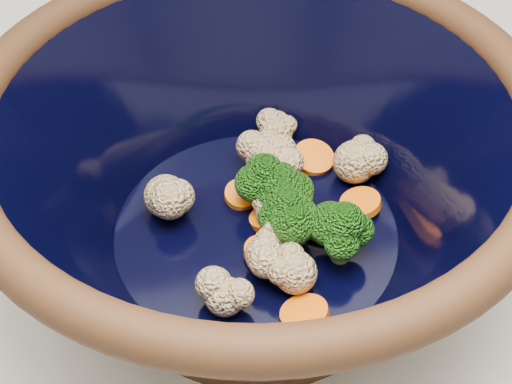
# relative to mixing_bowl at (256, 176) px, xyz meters

# --- Properties ---
(mixing_bowl) EXTENTS (0.39, 0.39, 0.16)m
(mixing_bowl) POSITION_rel_mixing_bowl_xyz_m (0.00, 0.00, 0.00)
(mixing_bowl) COLOR black
(mixing_bowl) RESTS_ON counter
(vegetable_pile) EXTENTS (0.18, 0.20, 0.05)m
(vegetable_pile) POSITION_rel_mixing_bowl_xyz_m (0.02, 0.01, -0.03)
(vegetable_pile) COLOR #608442
(vegetable_pile) RESTS_ON mixing_bowl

